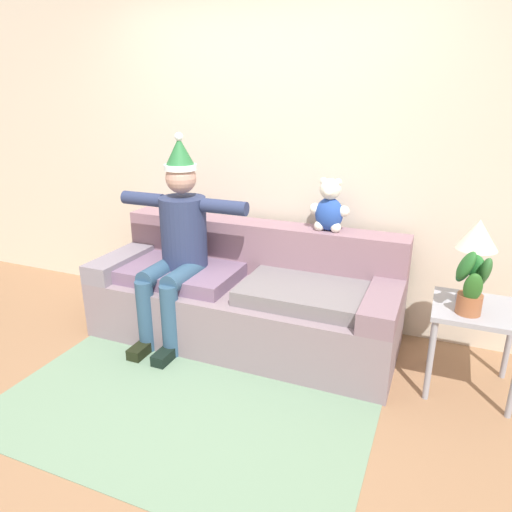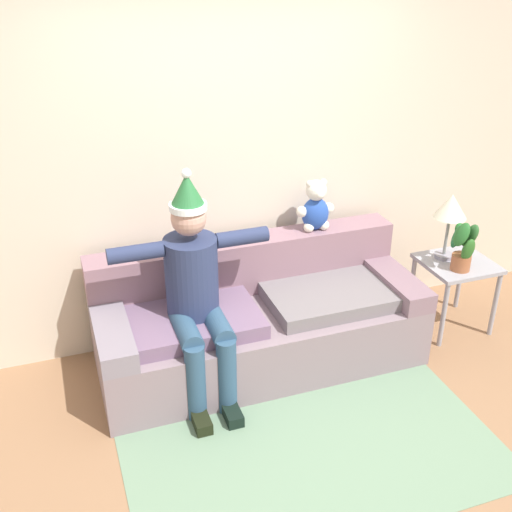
# 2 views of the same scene
# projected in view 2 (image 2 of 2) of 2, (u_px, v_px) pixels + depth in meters

# --- Properties ---
(ground_plane) EXTENTS (10.00, 10.00, 0.00)m
(ground_plane) POSITION_uv_depth(u_px,v_px,m) (316.00, 456.00, 3.63)
(ground_plane) COLOR #916949
(back_wall) EXTENTS (7.00, 0.10, 2.70)m
(back_wall) POSITION_uv_depth(u_px,v_px,m) (233.00, 157.00, 4.33)
(back_wall) COLOR beige
(back_wall) RESTS_ON ground_plane
(couch) EXTENTS (2.24, 0.88, 0.83)m
(couch) POSITION_uv_depth(u_px,v_px,m) (258.00, 319.00, 4.36)
(couch) COLOR gray
(couch) RESTS_ON ground_plane
(person_seated) EXTENTS (1.02, 0.77, 1.51)m
(person_seated) POSITION_uv_depth(u_px,v_px,m) (196.00, 287.00, 3.88)
(person_seated) COLOR navy
(person_seated) RESTS_ON ground_plane
(teddy_bear) EXTENTS (0.29, 0.17, 0.38)m
(teddy_bear) POSITION_uv_depth(u_px,v_px,m) (316.00, 207.00, 4.43)
(teddy_bear) COLOR #264BA7
(teddy_bear) RESTS_ON couch
(side_table) EXTENTS (0.51, 0.49, 0.56)m
(side_table) POSITION_uv_depth(u_px,v_px,m) (456.00, 272.00, 4.67)
(side_table) COLOR #9598A3
(side_table) RESTS_ON ground_plane
(table_lamp) EXTENTS (0.24, 0.24, 0.51)m
(table_lamp) POSITION_uv_depth(u_px,v_px,m) (451.00, 209.00, 4.52)
(table_lamp) COLOR gray
(table_lamp) RESTS_ON side_table
(potted_plant) EXTENTS (0.22, 0.22, 0.40)m
(potted_plant) POSITION_uv_depth(u_px,v_px,m) (463.00, 245.00, 4.44)
(potted_plant) COLOR #9E5B38
(potted_plant) RESTS_ON side_table
(area_rug) EXTENTS (2.20, 1.22, 0.01)m
(area_rug) POSITION_uv_depth(u_px,v_px,m) (317.00, 456.00, 3.62)
(area_rug) COLOR gray
(area_rug) RESTS_ON ground_plane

